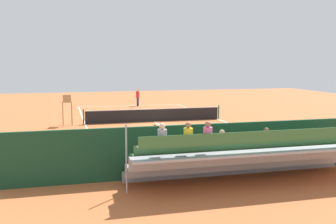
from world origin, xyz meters
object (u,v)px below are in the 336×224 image
Objects in this scene: umpire_chair at (67,107)px; tennis_ball_far at (155,110)px; tennis_racket at (130,106)px; tennis_ball_near at (123,110)px; tennis_player at (138,96)px; bleacher_stand at (242,157)px; tennis_net at (154,115)px; equipment_bag at (253,162)px; courtside_bench at (281,151)px; line_judge at (155,148)px.

tennis_ball_far is (-7.86, -6.88, -1.28)m from umpire_chair.
tennis_racket is 8.85× the size of tennis_ball_near.
tennis_racket is at bearing -67.19° from tennis_ball_far.
tennis_racket is at bearing -20.44° from tennis_player.
bleacher_stand is 4.23× the size of umpire_chair.
umpire_chair is 10.52m from tennis_ball_far.
tennis_player is at bearing -123.10° from tennis_ball_near.
tennis_net is 11.44× the size of equipment_bag.
tennis_player is (0.52, -23.80, 0.84)m from equipment_bag.
courtside_bench is 27.27× the size of tennis_ball_far.
courtside_bench reaches higher than equipment_bag.
tennis_net is 1.14× the size of bleacher_stand.
courtside_bench is at bearing 100.42° from tennis_ball_near.
courtside_bench is (-2.65, 13.27, 0.06)m from tennis_net.
courtside_bench is at bearing -174.80° from equipment_bag.
equipment_bag is 0.47× the size of tennis_player.
tennis_ball_far is (-0.41, -20.10, -0.15)m from equipment_bag.
equipment_bag is (-1.24, 13.40, -0.32)m from tennis_net.
tennis_player is (1.93, -23.67, 0.46)m from courtside_bench.
tennis_net is at bearing -90.83° from bleacher_stand.
umpire_chair is 3.66× the size of tennis_racket.
umpire_chair is at bearing 60.35° from tennis_racket.
line_judge is at bearing 76.83° from tennis_ball_far.
courtside_bench is at bearing -179.29° from line_judge.
tennis_racket is 24.23m from line_judge.
bleacher_stand is 15.51× the size of tennis_racket.
tennis_net is 10.69m from tennis_racket.
tennis_player is 29.18× the size of tennis_ball_near.
tennis_ball_far is (-1.88, -22.07, -0.92)m from bleacher_stand.
line_judge is at bearing -0.77° from equipment_bag.
tennis_ball_near is at bearing -123.21° from umpire_chair.
tennis_player reaches higher than equipment_bag.
tennis_player is at bearing -123.18° from umpire_chair.
tennis_ball_far is at bearing -103.90° from tennis_net.
courtside_bench is 1.47m from equipment_bag.
courtside_bench reaches higher than tennis_ball_far.
equipment_bag is (-7.44, 13.22, -1.13)m from umpire_chair.
tennis_ball_far is at bearing -91.18° from equipment_bag.
tennis_racket is (1.26, -24.08, -0.16)m from equipment_bag.
umpire_chair is at bearing 1.70° from tennis_net.
bleacher_stand is 3.58m from courtside_bench.
courtside_bench is 0.93× the size of tennis_player.
bleacher_stand is at bearing 89.55° from tennis_racket.
bleacher_stand reaches higher than equipment_bag.
tennis_net reaches higher than tennis_ball_far.
tennis_racket is 4.32m from tennis_ball_far.
bleacher_stand reaches higher than tennis_ball_far.
bleacher_stand reaches higher than tennis_net.
line_judge reaches higher than tennis_ball_far.
umpire_chair reaches higher than tennis_ball_far.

